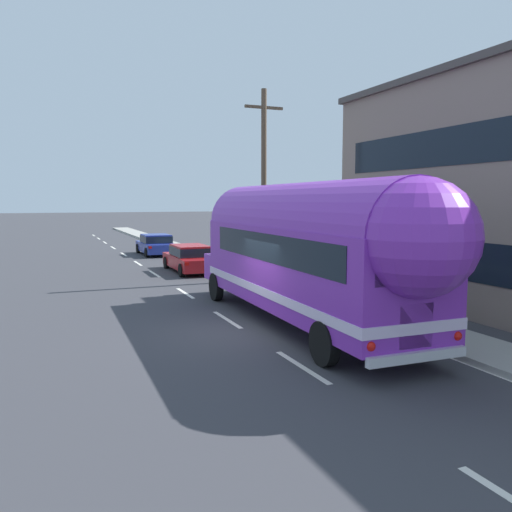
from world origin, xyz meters
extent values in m
plane|color=#38383D|center=(0.00, 0.00, 0.00)|extent=(300.00, 300.00, 0.00)
cube|color=silver|center=(0.00, -3.34, 0.00)|extent=(0.14, 2.40, 0.01)
cube|color=silver|center=(0.00, 1.54, 0.00)|extent=(0.14, 2.40, 0.01)
cube|color=silver|center=(0.00, 6.43, 0.00)|extent=(0.14, 2.40, 0.01)
cube|color=silver|center=(0.00, 12.25, 0.00)|extent=(0.14, 2.40, 0.01)
cube|color=silver|center=(0.00, 16.93, 0.00)|extent=(0.14, 2.40, 0.01)
cube|color=silver|center=(0.00, 22.32, 0.00)|extent=(0.14, 2.40, 0.01)
cube|color=silver|center=(0.00, 27.67, 0.00)|extent=(0.14, 2.40, 0.01)
cube|color=silver|center=(0.00, 33.00, 0.00)|extent=(0.14, 2.40, 0.01)
cube|color=silver|center=(0.00, 38.03, 0.00)|extent=(0.14, 2.40, 0.01)
cube|color=silver|center=(0.00, 42.87, 0.00)|extent=(0.14, 2.40, 0.01)
cube|color=silver|center=(3.48, 12.00, 0.00)|extent=(0.12, 80.00, 0.01)
cube|color=#9E9B93|center=(4.43, 10.00, 0.07)|extent=(1.90, 90.00, 0.15)
cylinder|color=brown|center=(4.18, 8.31, 4.25)|extent=(0.24, 0.24, 8.50)
cube|color=brown|center=(4.18, 8.31, 7.70)|extent=(1.80, 0.12, 0.12)
cube|color=purple|center=(1.73, -0.07, 1.75)|extent=(2.72, 10.09, 2.30)
cylinder|color=purple|center=(1.73, -0.07, 2.90)|extent=(2.67, 9.99, 2.45)
sphere|color=purple|center=(1.62, -5.04, 2.90)|extent=(2.40, 2.40, 2.40)
cube|color=purple|center=(1.85, 5.60, 1.07)|extent=(2.29, 1.35, 0.95)
cube|color=silver|center=(1.73, -0.07, 1.10)|extent=(2.76, 10.13, 0.24)
cube|color=black|center=(1.72, -0.37, 2.35)|extent=(2.71, 8.29, 0.76)
cube|color=black|center=(1.62, -5.05, 2.40)|extent=(2.00, 0.12, 0.84)
cube|color=silver|center=(1.62, -5.06, 1.15)|extent=(0.80, 0.08, 0.90)
cube|color=silver|center=(1.61, -5.15, 0.55)|extent=(2.34, 0.19, 0.20)
sphere|color=red|center=(0.57, -5.05, 0.85)|extent=(0.20, 0.20, 0.20)
sphere|color=red|center=(2.67, -5.09, 0.85)|extent=(0.20, 0.20, 0.20)
cube|color=black|center=(1.84, 5.00, 2.40)|extent=(2.14, 0.15, 0.96)
cube|color=silver|center=(1.87, 6.28, 0.95)|extent=(0.90, 0.12, 0.56)
cylinder|color=black|center=(0.66, 4.57, 0.50)|extent=(0.28, 1.01, 1.00)
cylinder|color=black|center=(3.00, 4.52, 0.50)|extent=(0.28, 1.01, 1.00)
cylinder|color=black|center=(0.48, -3.47, 0.50)|extent=(0.28, 1.01, 1.00)
cylinder|color=black|center=(2.82, -3.52, 0.50)|extent=(0.28, 1.01, 1.00)
cube|color=#A5191E|center=(1.83, 12.36, 0.52)|extent=(1.81, 4.76, 0.60)
cube|color=#A5191E|center=(1.83, 12.24, 1.09)|extent=(1.59, 2.41, 0.55)
cube|color=black|center=(1.83, 12.24, 1.06)|extent=(1.65, 2.45, 0.43)
cube|color=red|center=(1.04, 9.99, 0.70)|extent=(0.20, 0.04, 0.14)
cube|color=red|center=(2.57, 9.97, 0.70)|extent=(0.20, 0.04, 0.14)
cylinder|color=black|center=(1.01, 14.05, 0.32)|extent=(0.21, 0.64, 0.64)
cylinder|color=black|center=(2.69, 14.03, 0.32)|extent=(0.21, 0.64, 0.64)
cylinder|color=black|center=(0.97, 10.70, 0.32)|extent=(0.21, 0.64, 0.64)
cylinder|color=black|center=(2.66, 10.68, 0.32)|extent=(0.21, 0.64, 0.64)
cube|color=navy|center=(1.97, 21.28, 0.52)|extent=(1.91, 4.50, 0.60)
cube|color=navy|center=(1.97, 21.15, 1.09)|extent=(1.70, 2.15, 0.55)
cube|color=black|center=(1.97, 21.15, 1.06)|extent=(1.76, 2.19, 0.43)
cube|color=red|center=(1.15, 19.02, 0.70)|extent=(0.20, 0.04, 0.14)
cube|color=red|center=(2.80, 19.02, 0.70)|extent=(0.20, 0.04, 0.14)
cylinder|color=black|center=(1.05, 22.82, 0.32)|extent=(0.20, 0.64, 0.64)
cylinder|color=black|center=(2.87, 22.83, 0.32)|extent=(0.20, 0.64, 0.64)
cylinder|color=black|center=(1.06, 19.73, 0.32)|extent=(0.20, 0.64, 0.64)
cylinder|color=black|center=(2.88, 19.73, 0.32)|extent=(0.20, 0.64, 0.64)
camera|label=1|loc=(-5.17, -13.07, 3.62)|focal=36.29mm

